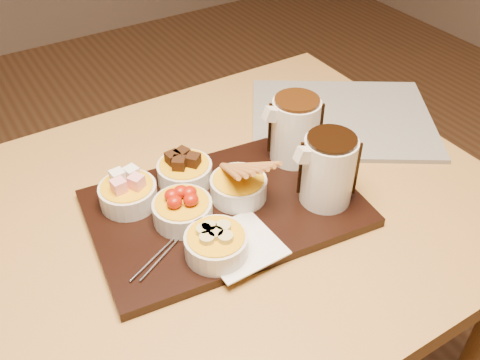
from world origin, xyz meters
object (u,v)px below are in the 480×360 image
dining_table (175,263)px  pitcher_milk_chocolate (295,130)px  newspaper (342,118)px  serving_board (225,208)px  pitcher_dark_chocolate (328,171)px  bowl_strawberries (183,211)px

dining_table → pitcher_milk_chocolate: 0.33m
pitcher_milk_chocolate → newspaper: 0.21m
serving_board → pitcher_dark_chocolate: bearing=-20.0°
bowl_strawberries → pitcher_milk_chocolate: size_ratio=0.81×
dining_table → bowl_strawberries: bowl_strawberries is taller
bowl_strawberries → newspaper: (0.45, 0.12, -0.03)m
dining_table → pitcher_dark_chocolate: pitcher_dark_chocolate is taller
serving_board → pitcher_dark_chocolate: pitcher_dark_chocolate is taller
dining_table → pitcher_dark_chocolate: size_ratio=9.69×
dining_table → bowl_strawberries: bearing=-51.2°
bowl_strawberries → pitcher_dark_chocolate: pitcher_dark_chocolate is taller
serving_board → newspaper: 0.39m
pitcher_dark_chocolate → newspaper: (0.21, 0.20, -0.07)m
dining_table → pitcher_milk_chocolate: (0.28, 0.03, 0.18)m
bowl_strawberries → dining_table: bearing=128.8°
serving_board → pitcher_dark_chocolate: 0.19m
dining_table → newspaper: bearing=11.9°
bowl_strawberries → serving_board: bearing=-2.9°
dining_table → bowl_strawberries: (0.02, -0.02, 0.14)m
pitcher_milk_chocolate → newspaper: pitcher_milk_chocolate is taller
serving_board → pitcher_milk_chocolate: 0.20m
bowl_strawberries → pitcher_milk_chocolate: pitcher_milk_chocolate is taller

